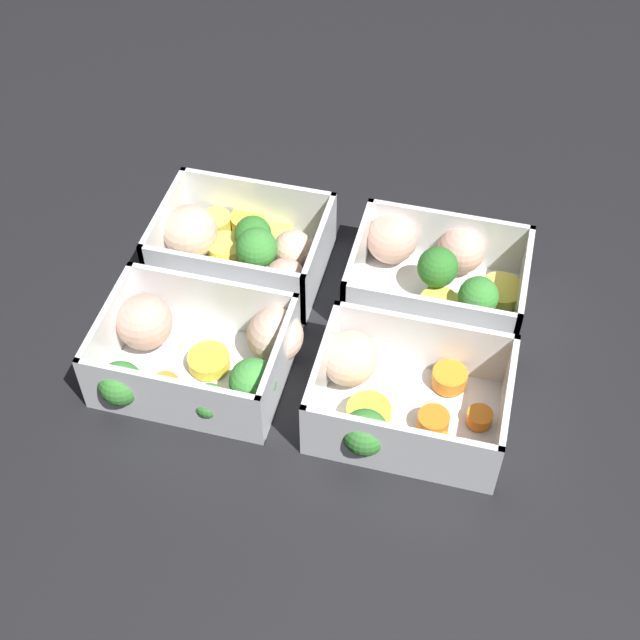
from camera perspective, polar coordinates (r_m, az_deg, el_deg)
ground_plane at (r=0.77m, az=0.00°, el=-1.00°), size 4.00×4.00×0.00m
container_near_left at (r=0.79m, az=7.45°, el=2.89°), size 0.16×0.14×0.06m
container_near_right at (r=0.82m, az=-5.13°, el=4.74°), size 0.16×0.12×0.06m
container_far_left at (r=0.71m, az=4.58°, el=-4.82°), size 0.16×0.12×0.06m
container_far_right at (r=0.73m, az=-7.68°, el=-2.09°), size 0.18×0.13×0.06m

